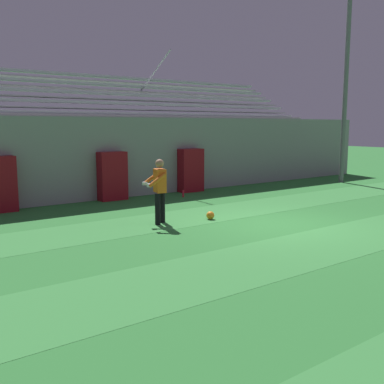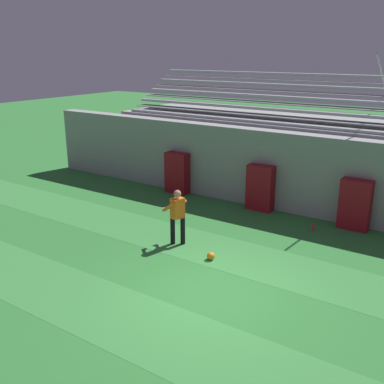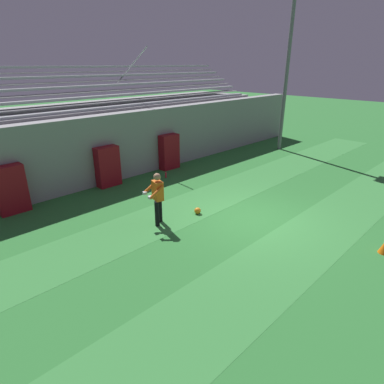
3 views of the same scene
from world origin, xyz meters
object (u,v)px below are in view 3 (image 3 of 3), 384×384
goalkeeper (157,196)px  water_bottle (166,175)px  soccer_ball (198,211)px  padding_pillar_gate_left (108,167)px  padding_pillar_far_left (11,190)px  floodlight_pole (289,48)px  padding_pillar_gate_right (169,152)px

goalkeeper → water_bottle: size_ratio=6.96×
soccer_ball → padding_pillar_gate_left: bearing=98.5°
padding_pillar_far_left → water_bottle: bearing=-8.7°
padding_pillar_far_left → goalkeeper: goalkeeper is taller
padding_pillar_gate_left → goalkeeper: size_ratio=0.98×
padding_pillar_far_left → floodlight_pole: 14.89m
padding_pillar_gate_left → soccer_ball: (0.67, -4.45, -0.71)m
padding_pillar_gate_right → goalkeeper: size_ratio=0.98×
padding_pillar_gate_right → goalkeeper: 5.72m
water_bottle → floodlight_pole: bearing=-5.4°
padding_pillar_gate_right → water_bottle: 1.52m
padding_pillar_gate_left → soccer_ball: padding_pillar_gate_left is taller
padding_pillar_gate_left → padding_pillar_gate_right: size_ratio=1.00×
goalkeeper → soccer_ball: 1.66m
soccer_ball → water_bottle: (1.62, 3.55, 0.01)m
padding_pillar_gate_right → padding_pillar_far_left: same height
floodlight_pole → soccer_ball: (-9.75, -2.78, -5.34)m
water_bottle → soccer_ball: bearing=-114.6°
padding_pillar_gate_right → floodlight_pole: bearing=-13.2°
padding_pillar_far_left → goalkeeper: size_ratio=0.98×
padding_pillar_gate_right → water_bottle: padding_pillar_gate_right is taller
floodlight_pole → water_bottle: bearing=174.6°
padding_pillar_gate_right → goalkeeper: goalkeeper is taller
goalkeeper → soccer_ball: bearing=-14.9°
soccer_ball → padding_pillar_far_left: bearing=134.1°
soccer_ball → water_bottle: water_bottle is taller
padding_pillar_far_left → floodlight_pole: (14.05, -1.67, 4.64)m
padding_pillar_gate_left → floodlight_pole: 11.52m
padding_pillar_gate_left → goalkeeper: bearing=-100.0°
padding_pillar_gate_left → padding_pillar_far_left: same height
padding_pillar_gate_right → padding_pillar_gate_left: bearing=180.0°
padding_pillar_far_left → goalkeeper: (2.92, -4.08, 0.14)m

